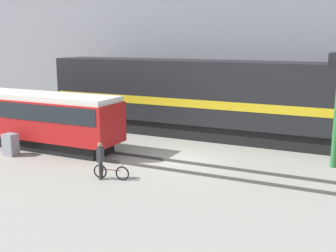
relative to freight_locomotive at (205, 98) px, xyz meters
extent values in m
plane|color=#9E998C|center=(0.84, -5.77, -2.56)|extent=(120.00, 120.00, 0.00)
cube|color=#47423D|center=(0.84, -7.43, -2.49)|extent=(60.00, 0.07, 0.14)
cube|color=#47423D|center=(0.84, -6.00, -2.49)|extent=(60.00, 0.07, 0.14)
cube|color=#47423D|center=(0.84, -0.72, -2.49)|extent=(60.00, 0.07, 0.14)
cube|color=#47423D|center=(0.84, 0.72, -2.49)|extent=(60.00, 0.07, 0.14)
cube|color=gray|center=(0.84, 6.95, 2.93)|extent=(48.66, 6.00, 10.99)
cube|color=black|center=(-0.14, 0.00, -2.06)|extent=(19.22, 2.55, 1.00)
cube|color=black|center=(-0.14, 0.00, 0.38)|extent=(20.89, 3.00, 3.89)
cube|color=gold|center=(-0.14, 0.00, -0.20)|extent=(20.47, 3.04, 0.50)
cube|color=black|center=(-7.94, -6.71, -2.21)|extent=(9.55, 2.00, 0.70)
cube|color=red|center=(-7.94, -6.71, -0.77)|extent=(10.85, 2.50, 2.18)
cube|color=#1E2328|center=(-7.94, -6.71, -0.23)|extent=(10.41, 2.54, 0.90)
cube|color=silver|center=(-7.94, -6.71, 0.47)|extent=(10.63, 2.38, 0.30)
torus|color=black|center=(-0.23, -9.59, -2.24)|extent=(0.65, 0.17, 0.65)
torus|color=black|center=(-1.29, -9.77, -2.24)|extent=(0.65, 0.17, 0.65)
cylinder|color=#B21E1E|center=(-0.76, -9.68, -2.12)|extent=(0.91, 0.19, 0.04)
cylinder|color=#B21E1E|center=(-1.15, -9.74, -2.09)|extent=(0.03, 0.03, 0.29)
cylinder|color=#262626|center=(-0.23, -9.59, -1.86)|extent=(0.10, 0.44, 0.02)
cylinder|color=#333333|center=(-1.18, -9.82, -2.14)|extent=(0.11, 0.11, 0.84)
cylinder|color=#333333|center=(-1.15, -9.97, -2.14)|extent=(0.11, 0.11, 0.84)
cube|color=#333338|center=(-1.17, -9.90, -1.40)|extent=(0.28, 0.39, 0.65)
sphere|color=#8C664C|center=(-1.17, -9.90, -0.96)|extent=(0.23, 0.23, 0.23)
cube|color=gray|center=(-7.87, -8.70, -1.96)|extent=(0.70, 0.60, 1.20)
camera|label=1|loc=(9.43, -24.86, 3.65)|focal=45.00mm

